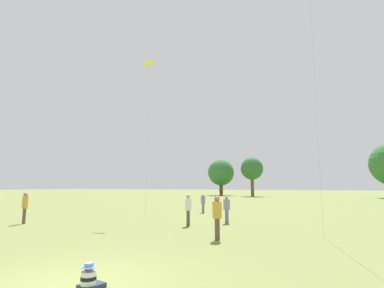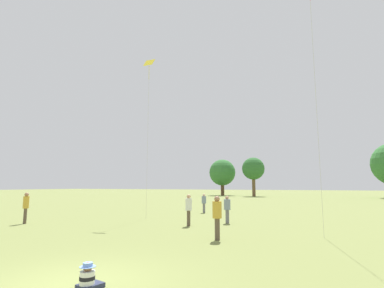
{
  "view_description": "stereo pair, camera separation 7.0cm",
  "coord_description": "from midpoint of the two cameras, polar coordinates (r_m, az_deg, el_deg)",
  "views": [
    {
      "loc": [
        5.24,
        -5.42,
        2.2
      ],
      "look_at": [
        0.15,
        6.23,
        3.97
      ],
      "focal_mm": 28.0,
      "sensor_mm": 36.0,
      "label": 1
    },
    {
      "loc": [
        5.3,
        -5.39,
        2.2
      ],
      "look_at": [
        0.15,
        6.23,
        3.97
      ],
      "focal_mm": 28.0,
      "sensor_mm": 36.0,
      "label": 2
    }
  ],
  "objects": [
    {
      "name": "ground_plane",
      "position": [
        7.86,
        -21.39,
        -23.65
      ],
      "size": [
        300.0,
        300.0,
        0.0
      ],
      "primitive_type": "plane",
      "color": "olive"
    },
    {
      "name": "seated_toddler",
      "position": [
        7.39,
        -18.89,
        -22.97
      ],
      "size": [
        0.5,
        0.57,
        0.56
      ],
      "rotation": [
        0.0,
        0.0,
        -0.22
      ],
      "color": "#282D47",
      "rests_on": "ground"
    },
    {
      "name": "person_standing_0",
      "position": [
        12.7,
        4.97,
        -13.08
      ],
      "size": [
        0.53,
        0.53,
        1.77
      ],
      "rotation": [
        0.0,
        0.0,
        5.39
      ],
      "color": "brown",
      "rests_on": "ground"
    },
    {
      "name": "person_standing_1",
      "position": [
        24.92,
        2.37,
        -10.9
      ],
      "size": [
        0.51,
        0.51,
        1.53
      ],
      "rotation": [
        0.0,
        0.0,
        2.52
      ],
      "color": "slate",
      "rests_on": "ground"
    },
    {
      "name": "person_standing_2",
      "position": [
        20.31,
        -28.99,
        -10.08
      ],
      "size": [
        0.45,
        0.45,
        1.8
      ],
      "rotation": [
        0.0,
        0.0,
        0.61
      ],
      "color": "brown",
      "rests_on": "ground"
    },
    {
      "name": "person_standing_3",
      "position": [
        16.92,
        -0.52,
        -11.92
      ],
      "size": [
        0.4,
        0.4,
        1.71
      ],
      "rotation": [
        0.0,
        0.0,
        3.01
      ],
      "color": "brown",
      "rests_on": "ground"
    },
    {
      "name": "person_standing_4",
      "position": [
        18.22,
        6.83,
        -11.86
      ],
      "size": [
        0.44,
        0.44,
        1.59
      ],
      "rotation": [
        0.0,
        0.0,
        1.41
      ],
      "color": "slate",
      "rests_on": "ground"
    },
    {
      "name": "kite_0",
      "position": [
        22.33,
        -8.1,
        13.62
      ],
      "size": [
        0.73,
        0.49,
        11.29
      ],
      "rotation": [
        0.0,
        0.0,
        5.54
      ],
      "color": "yellow",
      "rests_on": "ground"
    },
    {
      "name": "distant_tree_2",
      "position": [
        63.87,
        11.62,
        -4.67
      ],
      "size": [
        4.63,
        4.63,
        8.03
      ],
      "color": "brown",
      "rests_on": "ground"
    },
    {
      "name": "distant_tree_3",
      "position": [
        68.65,
        5.82,
        -5.44
      ],
      "size": [
        5.89,
        5.89,
        8.1
      ],
      "color": "brown",
      "rests_on": "ground"
    }
  ]
}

